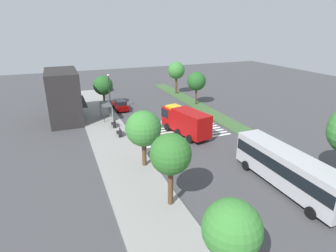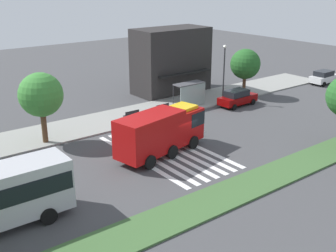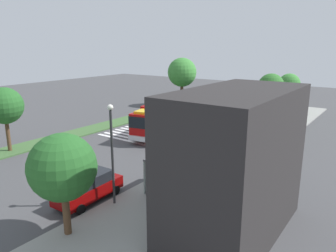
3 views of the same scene
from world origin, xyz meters
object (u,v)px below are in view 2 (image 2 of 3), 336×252
object	(u,v)px
parked_car_mid	(324,77)
sidewalk_tree_east	(245,64)
parked_car_west	(237,98)
bus_stop_shelter	(191,90)
sidewalk_tree_center	(41,95)
bench_west_of_shelter	(132,115)
street_lamp	(224,69)
fire_truck	(163,130)
bench_near_shelter	(162,108)

from	to	relation	value
parked_car_mid	sidewalk_tree_east	bearing A→B (deg)	169.62
parked_car_west	parked_car_mid	size ratio (longest dim) A/B	1.09
bus_stop_shelter	sidewalk_tree_center	bearing A→B (deg)	-177.80
bus_stop_shelter	sidewalk_tree_center	xyz separation A→B (m)	(-16.94, -0.65, 2.41)
bench_west_of_shelter	street_lamp	size ratio (longest dim) A/B	0.25
fire_truck	street_lamp	bearing A→B (deg)	16.41
fire_truck	parked_car_west	distance (m)	15.64
bench_near_shelter	bench_west_of_shelter	size ratio (longest dim) A/B	1.00
parked_car_mid	sidewalk_tree_east	xyz separation A→B (m)	(-13.13, 2.20, 2.98)
parked_car_mid	fire_truck	bearing A→B (deg)	-170.59
parked_car_mid	bench_west_of_shelter	distance (m)	28.75
sidewalk_tree_center	bench_west_of_shelter	bearing A→B (deg)	3.90
fire_truck	bench_near_shelter	distance (m)	10.61
fire_truck	parked_car_mid	size ratio (longest dim) A/B	1.97
parked_car_mid	bench_west_of_shelter	size ratio (longest dim) A/B	2.75
bus_stop_shelter	sidewalk_tree_center	size ratio (longest dim) A/B	0.58
bench_west_of_shelter	fire_truck	bearing A→B (deg)	-106.34
parked_car_mid	bench_west_of_shelter	world-z (taller)	parked_car_mid
bench_near_shelter	bus_stop_shelter	bearing A→B (deg)	0.37
bench_near_shelter	sidewalk_tree_east	size ratio (longest dim) A/B	0.29
bench_west_of_shelter	bus_stop_shelter	bearing A→B (deg)	0.19
sidewalk_tree_center	parked_car_west	bearing A→B (deg)	-5.92
bench_west_of_shelter	bench_near_shelter	bearing A→B (deg)	0.00
street_lamp	parked_car_mid	bearing A→B (deg)	-6.05
bench_west_of_shelter	street_lamp	xyz separation A→B (m)	(11.61, -1.02, 3.31)
parked_car_west	sidewalk_tree_center	world-z (taller)	sidewalk_tree_center
fire_truck	bench_near_shelter	bearing A→B (deg)	42.17
sidewalk_tree_east	bench_near_shelter	bearing A→B (deg)	176.95
parked_car_mid	bus_stop_shelter	xyz separation A→B (m)	(-20.85, 2.85, 0.98)
bus_stop_shelter	bench_west_of_shelter	bearing A→B (deg)	-179.81
fire_truck	sidewalk_tree_east	world-z (taller)	sidewalk_tree_east
bus_stop_shelter	street_lamp	world-z (taller)	street_lamp
parked_car_mid	sidewalk_tree_center	world-z (taller)	sidewalk_tree_center
parked_car_west	bench_near_shelter	xyz separation A→B (m)	(-8.31, 2.83, -0.33)
bench_near_shelter	bench_west_of_shelter	xyz separation A→B (m)	(-3.76, 0.00, 0.00)
bench_west_of_shelter	street_lamp	world-z (taller)	street_lamp
parked_car_mid	bench_west_of_shelter	xyz separation A→B (m)	(-28.61, 2.83, -0.32)
parked_car_west	bus_stop_shelter	size ratio (longest dim) A/B	1.37
bench_west_of_shelter	street_lamp	bearing A→B (deg)	-5.05
fire_truck	bus_stop_shelter	xyz separation A→B (m)	(10.24, 8.49, -0.12)
bus_stop_shelter	bench_west_of_shelter	size ratio (longest dim) A/B	2.19
parked_car_west	sidewalk_tree_center	xyz separation A→B (m)	(-21.24, 2.20, 3.37)
street_lamp	sidewalk_tree_east	distance (m)	3.90
fire_truck	bench_west_of_shelter	world-z (taller)	fire_truck
parked_car_mid	sidewalk_tree_east	distance (m)	13.64
parked_car_west	street_lamp	distance (m)	3.51
bench_west_of_shelter	sidewalk_tree_center	xyz separation A→B (m)	(-9.18, -0.62, 3.70)
bench_near_shelter	sidewalk_tree_center	bearing A→B (deg)	-177.23
sidewalk_tree_center	sidewalk_tree_east	world-z (taller)	sidewalk_tree_center
parked_car_mid	bus_stop_shelter	bearing A→B (deg)	171.34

